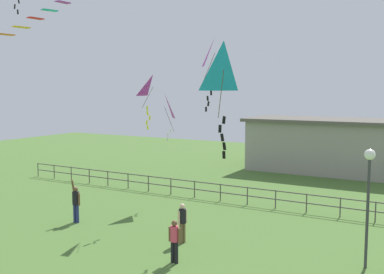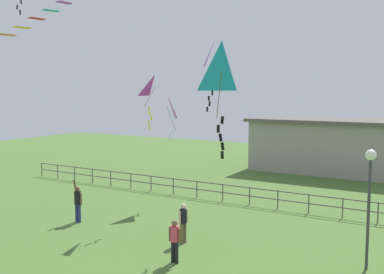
{
  "view_description": "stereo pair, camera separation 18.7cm",
  "coord_description": "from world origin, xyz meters",
  "views": [
    {
      "loc": [
        6.58,
        -7.37,
        5.95
      ],
      "look_at": [
        -0.52,
        5.11,
        4.47
      ],
      "focal_mm": 41.58,
      "sensor_mm": 36.0,
      "label": 1
    },
    {
      "loc": [
        6.74,
        -7.28,
        5.95
      ],
      "look_at": [
        -0.52,
        5.11,
        4.47
      ],
      "focal_mm": 41.58,
      "sensor_mm": 36.0,
      "label": 2
    }
  ],
  "objects": [
    {
      "name": "kite_5",
      "position": [
        1.92,
        2.35,
        6.35
      ],
      "size": [
        1.03,
        1.13,
        2.8
      ],
      "color": "#198CD1"
    },
    {
      "name": "kite_4",
      "position": [
        -5.01,
        9.4,
        6.08
      ],
      "size": [
        0.95,
        1.15,
        2.45
      ],
      "color": "#B22DB2"
    },
    {
      "name": "person_5",
      "position": [
        -2.15,
        7.21,
        0.91
      ],
      "size": [
        0.29,
        0.47,
        1.58
      ],
      "color": "brown",
      "rests_on": "ground_plane"
    },
    {
      "name": "kite_3",
      "position": [
        -6.28,
        12.32,
        5.08
      ],
      "size": [
        0.9,
        0.93,
        2.51
      ],
      "color": "#B22DB2"
    },
    {
      "name": "pavilion_building",
      "position": [
        0.03,
        26.0,
        1.98
      ],
      "size": [
        13.43,
        5.58,
        3.93
      ],
      "color": "gray",
      "rests_on": "ground_plane"
    },
    {
      "name": "kite_2",
      "position": [
        -1.55,
        8.74,
        7.36
      ],
      "size": [
        0.86,
        0.95,
        2.95
      ],
      "color": "#B22DB2"
    },
    {
      "name": "lamppost",
      "position": [
        4.51,
        8.14,
        2.98
      ],
      "size": [
        0.36,
        0.36,
        4.05
      ],
      "color": "#38383D",
      "rests_on": "ground_plane"
    },
    {
      "name": "waterfront_railing",
      "position": [
        -0.43,
        14.0,
        0.63
      ],
      "size": [
        36.04,
        0.06,
        0.95
      ],
      "color": "#4C4742",
      "rests_on": "ground_plane"
    },
    {
      "name": "person_3",
      "position": [
        -1.33,
        5.3,
        0.88
      ],
      "size": [
        0.46,
        0.28,
        1.52
      ],
      "color": "black",
      "rests_on": "ground_plane"
    },
    {
      "name": "person_4",
      "position": [
        -7.75,
        7.16,
        0.97
      ],
      "size": [
        0.5,
        0.31,
        1.94
      ],
      "color": "navy",
      "rests_on": "ground_plane"
    }
  ]
}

